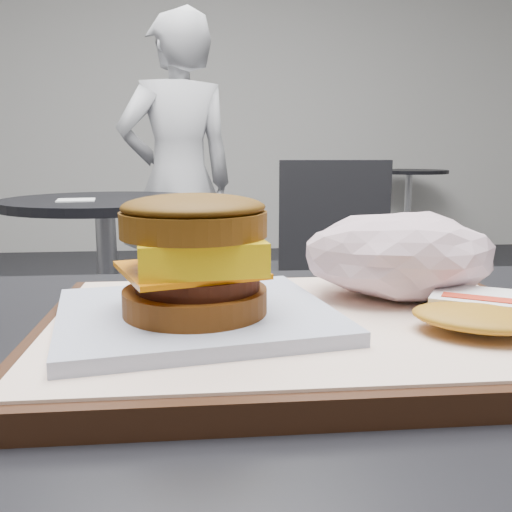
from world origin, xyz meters
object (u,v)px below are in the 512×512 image
object	(u,v)px
serving_tray	(299,329)
neighbor_table	(107,255)
crumpled_wrapper	(400,254)
patron	(179,183)
hash_brown	(489,312)
neighbor_chair	(300,263)
breakfast_sandwich	(195,270)

from	to	relation	value
serving_tray	neighbor_table	world-z (taller)	serving_tray
crumpled_wrapper	patron	size ratio (longest dim) A/B	0.10
hash_brown	neighbor_table	size ratio (longest dim) A/B	0.18
hash_brown	neighbor_chair	bearing A→B (deg)	84.44
serving_tray	breakfast_sandwich	size ratio (longest dim) A/B	1.75
breakfast_sandwich	neighbor_chair	world-z (taller)	breakfast_sandwich
crumpled_wrapper	neighbor_chair	bearing A→B (deg)	82.91
serving_tray	hash_brown	world-z (taller)	hash_brown
crumpled_wrapper	neighbor_table	xyz separation A→B (m)	(-0.50, 1.55, -0.27)
neighbor_chair	patron	xyz separation A→B (m)	(-0.46, 0.68, 0.25)
hash_brown	neighbor_table	xyz separation A→B (m)	(-0.53, 1.65, -0.25)
crumpled_wrapper	serving_tray	bearing A→B (deg)	-150.44
neighbor_table	hash_brown	bearing A→B (deg)	-72.19
serving_tray	neighbor_chair	distance (m)	1.65
hash_brown	patron	distance (m)	2.34
crumpled_wrapper	hash_brown	bearing A→B (deg)	-70.08
serving_tray	neighbor_table	size ratio (longest dim) A/B	0.51
hash_brown	patron	world-z (taller)	patron
serving_tray	patron	size ratio (longest dim) A/B	0.25
neighbor_chair	patron	bearing A→B (deg)	124.06
neighbor_table	patron	xyz separation A→B (m)	(0.23, 0.68, 0.21)
crumpled_wrapper	patron	distance (m)	2.25
neighbor_table	neighbor_chair	bearing A→B (deg)	-0.03
serving_tray	crumpled_wrapper	bearing A→B (deg)	29.56
crumpled_wrapper	neighbor_chair	distance (m)	1.60
neighbor_chair	patron	distance (m)	0.85
breakfast_sandwich	serving_tray	bearing A→B (deg)	9.59
patron	crumpled_wrapper	bearing A→B (deg)	77.28
patron	hash_brown	bearing A→B (deg)	77.82
breakfast_sandwich	patron	bearing A→B (deg)	92.34
serving_tray	neighbor_table	bearing A→B (deg)	104.01
neighbor_table	neighbor_chair	distance (m)	0.69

